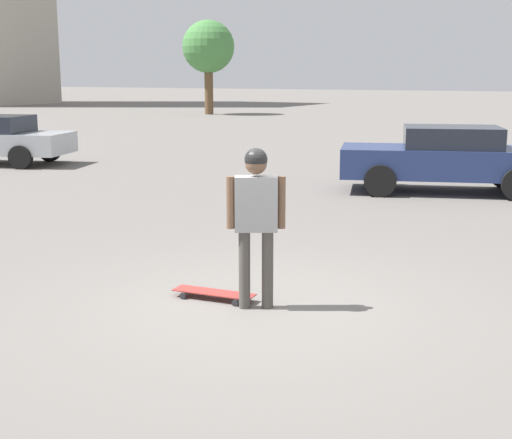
% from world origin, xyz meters
% --- Properties ---
extents(ground_plane, '(220.00, 220.00, 0.00)m').
position_xyz_m(ground_plane, '(0.00, 0.00, 0.00)').
color(ground_plane, slate).
extents(person, '(0.56, 0.40, 1.75)m').
position_xyz_m(person, '(0.00, 0.00, 1.09)').
color(person, '#4C4742').
rests_on(person, ground_plane).
extents(skateboard, '(0.98, 0.37, 0.09)m').
position_xyz_m(skateboard, '(0.56, -0.03, 0.07)').
color(skateboard, '#A5332D').
rests_on(skateboard, ground_plane).
extents(car_parked_near, '(4.75, 3.05, 1.42)m').
position_xyz_m(car_parked_near, '(0.14, -8.83, 0.75)').
color(car_parked_near, navy).
rests_on(car_parked_near, ground_plane).
extents(tree_distant, '(3.31, 3.31, 5.92)m').
position_xyz_m(tree_distant, '(21.35, -32.83, 4.20)').
color(tree_distant, brown).
rests_on(tree_distant, ground_plane).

